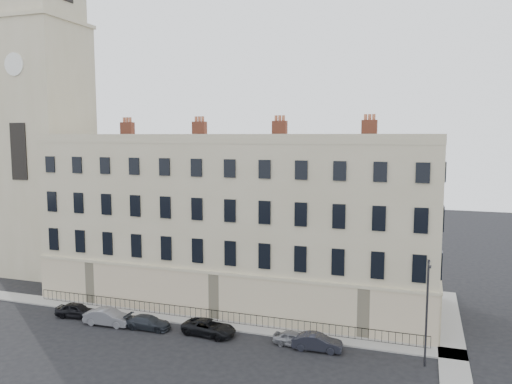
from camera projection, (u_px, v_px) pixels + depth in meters
ground at (259, 359)px, 35.19m from camera, size 160.00×160.00×0.00m
terrace at (239, 222)px, 47.51m from camera, size 36.22×12.22×17.00m
church_tower at (44, 109)px, 55.79m from camera, size 8.00×8.13×44.00m
pavement_terrace at (167, 317)px, 43.07m from camera, size 48.00×2.00×0.12m
pavement_east_return at (451, 338)px, 38.59m from camera, size 2.00×24.00×0.12m
railings at (212, 315)px, 42.12m from camera, size 35.00×0.04×0.96m
car_a at (77, 310)px, 43.15m from camera, size 3.80×1.85×1.25m
car_b at (108, 317)px, 41.41m from camera, size 4.12×1.61×1.34m
car_c at (148, 322)px, 40.54m from camera, size 3.86×1.71×1.10m
car_d at (209, 327)px, 39.33m from camera, size 4.52×2.43×1.21m
car_e at (294, 339)px, 37.29m from camera, size 3.27×1.54×1.08m
car_f at (317, 342)px, 36.51m from camera, size 3.74×1.46×1.21m
streetlamp at (427, 308)px, 33.50m from camera, size 0.24×1.61×7.44m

